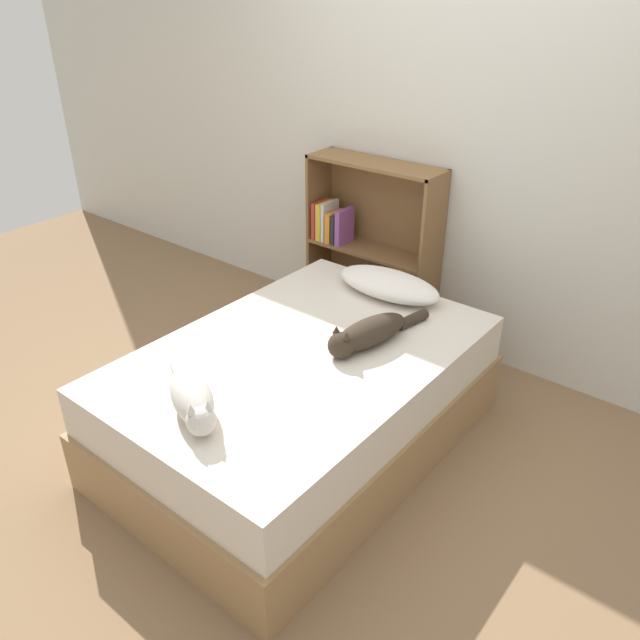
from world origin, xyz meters
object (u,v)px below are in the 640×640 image
pillow (389,284)px  bookshelf (371,244)px  bed (302,398)px  cat_light (192,398)px  cat_dark (367,333)px

pillow → bookshelf: 0.65m
bookshelf → pillow: bearing=-46.7°
bed → cat_light: 0.72m
cat_dark → pillow: bearing=-145.9°
cat_light → cat_dark: bearing=103.4°
bed → pillow: (-0.01, 0.73, 0.33)m
cat_light → bookshelf: bookshelf is taller
cat_light → bookshelf: (-0.43, 1.83, -0.05)m
pillow → cat_dark: (0.21, -0.50, 0.00)m
cat_dark → bookshelf: (-0.66, 0.98, -0.03)m
pillow → cat_light: size_ratio=1.20×
bed → pillow: bearing=90.5°
bed → pillow: size_ratio=3.03×
cat_light → pillow: bearing=117.7°
cat_light → cat_dark: size_ratio=0.81×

